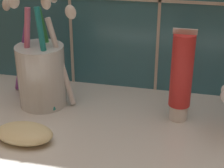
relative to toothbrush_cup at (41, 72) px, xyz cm
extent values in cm
cube|color=silver|center=(16.30, -8.05, -6.80)|extent=(62.90, 36.22, 2.00)
cube|color=beige|center=(16.30, 9.46, 10.53)|extent=(72.90, 0.24, 0.50)
cylinder|color=silver|center=(0.01, -0.07, -0.66)|extent=(7.86, 7.86, 10.29)
cylinder|color=white|center=(3.44, 0.26, 1.87)|extent=(4.42, 0.95, 14.75)
ellipsoid|color=white|center=(5.46, 0.28, 10.20)|extent=(2.18, 1.33, 2.54)
cylinder|color=green|center=(0.50, 2.64, 2.49)|extent=(2.20, 4.70, 16.00)
cylinder|color=purple|center=(-4.16, 2.06, 1.71)|extent=(6.21, 4.53, 14.57)
ellipsoid|color=white|center=(-7.03, 3.96, 9.83)|extent=(2.73, 2.42, 2.68)
cylinder|color=pink|center=(-1.82, -1.06, 2.68)|extent=(2.74, 2.22, 16.26)
ellipsoid|color=white|center=(-2.66, -1.62, 11.85)|extent=(2.32, 2.14, 2.37)
cylinder|color=teal|center=(1.68, -1.86, 2.87)|extent=(3.19, 2.40, 16.67)
ellipsoid|color=white|center=(2.79, -2.52, 12.23)|extent=(2.36, 2.13, 2.41)
cylinder|color=white|center=(22.64, -0.07, -4.55)|extent=(2.82, 2.82, 2.50)
cylinder|color=red|center=(22.64, -0.07, 2.39)|extent=(3.32, 3.32, 11.39)
cube|color=silver|center=(22.64, -0.07, 8.49)|extent=(3.48, 0.36, 0.80)
ellipsoid|color=beige|center=(1.79, -11.36, -4.55)|extent=(8.40, 5.17, 2.52)
camera|label=1|loc=(23.98, -52.39, 24.32)|focal=60.00mm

